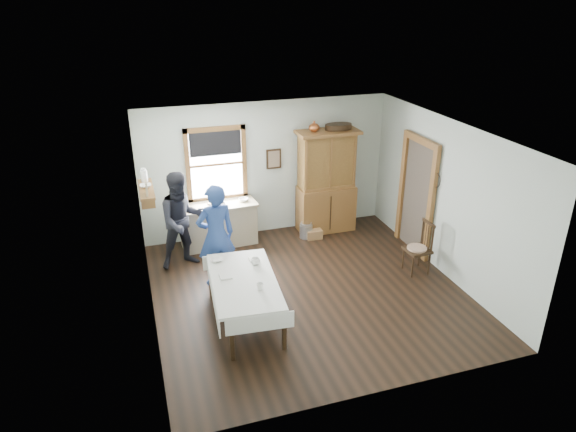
{
  "coord_description": "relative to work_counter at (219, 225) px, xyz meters",
  "views": [
    {
      "loc": [
        -2.56,
        -6.9,
        4.63
      ],
      "look_at": [
        -0.25,
        0.3,
        1.28
      ],
      "focal_mm": 32.0,
      "sensor_mm": 36.0,
      "label": 1
    }
  ],
  "objects": [
    {
      "name": "room",
      "position": [
        1.08,
        -2.15,
        0.93
      ],
      "size": [
        5.01,
        5.01,
        2.7
      ],
      "color": "black",
      "rests_on": "ground"
    },
    {
      "name": "counter_bowl",
      "position": [
        0.51,
        0.02,
        0.46
      ],
      "size": [
        0.22,
        0.22,
        0.06
      ],
      "primitive_type": "imported",
      "rotation": [
        0.0,
        0.0,
        0.15
      ],
      "color": "white",
      "rests_on": "work_counter"
    },
    {
      "name": "counter_book",
      "position": [
        -0.1,
        -0.05,
        0.44
      ],
      "size": [
        0.3,
        0.3,
        0.02
      ],
      "primitive_type": "imported",
      "rotation": [
        0.0,
        0.0,
        0.78
      ],
      "color": "#7B6752",
      "rests_on": "work_counter"
    },
    {
      "name": "work_counter",
      "position": [
        0.0,
        0.0,
        0.0
      ],
      "size": [
        1.51,
        0.64,
        0.85
      ],
      "primitive_type": "cube",
      "rotation": [
        0.0,
        0.0,
        0.05
      ],
      "color": "tan",
      "rests_on": "room"
    },
    {
      "name": "window",
      "position": [
        0.08,
        0.32,
        1.21
      ],
      "size": [
        1.18,
        0.07,
        1.48
      ],
      "color": "white",
      "rests_on": "room"
    },
    {
      "name": "table_cup_a",
      "position": [
        0.16,
        -2.28,
        0.36
      ],
      "size": [
        0.17,
        0.17,
        0.11
      ],
      "primitive_type": "imported",
      "rotation": [
        0.0,
        0.0,
        0.38
      ],
      "color": "white",
      "rests_on": "dining_table"
    },
    {
      "name": "dining_table",
      "position": [
        -0.12,
        -2.68,
        -0.06
      ],
      "size": [
        1.11,
        1.91,
        0.74
      ],
      "primitive_type": "cube",
      "rotation": [
        0.0,
        0.0,
        -0.08
      ],
      "color": "silver",
      "rests_on": "room"
    },
    {
      "name": "figure_dark",
      "position": [
        -0.74,
        -0.62,
        0.4
      ],
      "size": [
        0.9,
        0.75,
        1.64
      ],
      "primitive_type": "imported",
      "rotation": [
        0.0,
        0.0,
        0.17
      ],
      "color": "black",
      "rests_on": "room"
    },
    {
      "name": "table_bowl",
      "position": [
        -0.39,
        -2.0,
        0.34
      ],
      "size": [
        0.23,
        0.23,
        0.05
      ],
      "primitive_type": "imported",
      "rotation": [
        0.0,
        0.0,
        -0.08
      ],
      "color": "white",
      "rests_on": "dining_table"
    },
    {
      "name": "wall_shelf",
      "position": [
        -1.29,
        -0.61,
        1.15
      ],
      "size": [
        0.24,
        1.0,
        0.44
      ],
      "color": "brown",
      "rests_on": "room"
    },
    {
      "name": "rug_beater",
      "position": [
        3.53,
        -1.85,
        1.3
      ],
      "size": [
        0.01,
        0.27,
        0.27
      ],
      "primitive_type": "torus",
      "rotation": [
        0.0,
        1.57,
        0.0
      ],
      "color": "black",
      "rests_on": "room"
    },
    {
      "name": "spindle_chair",
      "position": [
        3.13,
        -2.13,
        0.05
      ],
      "size": [
        0.47,
        0.47,
        0.96
      ],
      "primitive_type": "cube",
      "rotation": [
        0.0,
        0.0,
        0.06
      ],
      "color": "black",
      "rests_on": "room"
    },
    {
      "name": "framed_picture",
      "position": [
        1.23,
        0.31,
        1.13
      ],
      "size": [
        0.3,
        0.04,
        0.4
      ],
      "primitive_type": "cube",
      "color": "black",
      "rests_on": "room"
    },
    {
      "name": "wicker_basket",
      "position": [
        1.87,
        -0.31,
        -0.33
      ],
      "size": [
        0.32,
        0.24,
        0.18
      ],
      "primitive_type": "cube",
      "rotation": [
        0.0,
        0.0,
        -0.05
      ],
      "color": "olive",
      "rests_on": "room"
    },
    {
      "name": "shelf_bowl",
      "position": [
        -1.29,
        -0.6,
        1.17
      ],
      "size": [
        0.22,
        0.22,
        0.05
      ],
      "primitive_type": "imported",
      "color": "white",
      "rests_on": "wall_shelf"
    },
    {
      "name": "table_cup_b",
      "position": [
        0.04,
        -3.0,
        0.36
      ],
      "size": [
        0.11,
        0.11,
        0.1
      ],
      "primitive_type": "imported",
      "rotation": [
        0.0,
        0.0,
        0.04
      ],
      "color": "white",
      "rests_on": "dining_table"
    },
    {
      "name": "china_hutch",
      "position": [
        2.25,
        0.02,
        0.63
      ],
      "size": [
        1.24,
        0.59,
        2.11
      ],
      "primitive_type": "cube",
      "rotation": [
        0.0,
        0.0,
        0.0
      ],
      "color": "brown",
      "rests_on": "room"
    },
    {
      "name": "woman_blue",
      "position": [
        -0.29,
        -1.44,
        0.41
      ],
      "size": [
        0.66,
        0.49,
        1.66
      ],
      "primitive_type": "imported",
      "rotation": [
        0.0,
        0.0,
        3.3
      ],
      "color": "navy",
      "rests_on": "room"
    },
    {
      "name": "pail",
      "position": [
        1.73,
        -0.23,
        -0.29
      ],
      "size": [
        0.26,
        0.26,
        0.28
      ],
      "primitive_type": "cube",
      "rotation": [
        0.0,
        0.0,
        -0.0
      ],
      "color": "#A3A7AB",
      "rests_on": "room"
    },
    {
      "name": "doorway",
      "position": [
        3.53,
        -1.3,
        0.74
      ],
      "size": [
        0.09,
        1.14,
        2.22
      ],
      "color": "#493F34",
      "rests_on": "room"
    }
  ]
}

